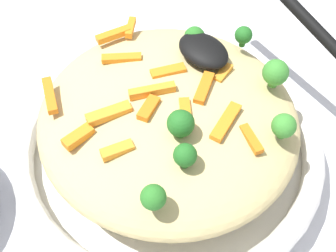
% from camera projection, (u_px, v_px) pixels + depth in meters
% --- Properties ---
extents(ground_plane, '(2.40, 2.40, 0.00)m').
position_uv_depth(ground_plane, '(168.00, 162.00, 0.50)').
color(ground_plane, silver).
extents(serving_bowl, '(0.32, 0.32, 0.05)m').
position_uv_depth(serving_bowl, '(168.00, 148.00, 0.48)').
color(serving_bowl, white).
rests_on(serving_bowl, ground_plane).
extents(pasta_mound, '(0.25, 0.25, 0.06)m').
position_uv_depth(pasta_mound, '(168.00, 119.00, 0.44)').
color(pasta_mound, '#D1BA7A').
rests_on(pasta_mound, serving_bowl).
extents(carrot_piece_0, '(0.02, 0.03, 0.01)m').
position_uv_depth(carrot_piece_0, '(152.00, 111.00, 0.40)').
color(carrot_piece_0, orange).
rests_on(carrot_piece_0, pasta_mound).
extents(carrot_piece_1, '(0.03, 0.02, 0.01)m').
position_uv_depth(carrot_piece_1, '(251.00, 139.00, 0.39)').
color(carrot_piece_1, orange).
rests_on(carrot_piece_1, pasta_mound).
extents(carrot_piece_2, '(0.04, 0.03, 0.01)m').
position_uv_depth(carrot_piece_2, '(50.00, 95.00, 0.42)').
color(carrot_piece_2, orange).
rests_on(carrot_piece_2, pasta_mound).
extents(carrot_piece_3, '(0.02, 0.03, 0.01)m').
position_uv_depth(carrot_piece_3, '(223.00, 74.00, 0.44)').
color(carrot_piece_3, orange).
rests_on(carrot_piece_3, pasta_mound).
extents(carrot_piece_4, '(0.02, 0.04, 0.01)m').
position_uv_depth(carrot_piece_4, '(113.00, 35.00, 0.47)').
color(carrot_piece_4, orange).
rests_on(carrot_piece_4, pasta_mound).
extents(carrot_piece_5, '(0.01, 0.03, 0.01)m').
position_uv_depth(carrot_piece_5, '(78.00, 137.00, 0.39)').
color(carrot_piece_5, orange).
rests_on(carrot_piece_5, pasta_mound).
extents(carrot_piece_6, '(0.03, 0.04, 0.01)m').
position_uv_depth(carrot_piece_6, '(226.00, 122.00, 0.40)').
color(carrot_piece_6, orange).
rests_on(carrot_piece_6, pasta_mound).
extents(carrot_piece_7, '(0.03, 0.04, 0.01)m').
position_uv_depth(carrot_piece_7, '(152.00, 91.00, 0.41)').
color(carrot_piece_7, orange).
rests_on(carrot_piece_7, pasta_mound).
extents(carrot_piece_8, '(0.03, 0.04, 0.01)m').
position_uv_depth(carrot_piece_8, '(120.00, 59.00, 0.45)').
color(carrot_piece_8, orange).
rests_on(carrot_piece_8, pasta_mound).
extents(carrot_piece_9, '(0.02, 0.03, 0.01)m').
position_uv_depth(carrot_piece_9, '(117.00, 150.00, 0.38)').
color(carrot_piece_9, orange).
rests_on(carrot_piece_9, pasta_mound).
extents(carrot_piece_10, '(0.03, 0.04, 0.01)m').
position_uv_depth(carrot_piece_10, '(204.00, 89.00, 0.42)').
color(carrot_piece_10, orange).
rests_on(carrot_piece_10, pasta_mound).
extents(carrot_piece_11, '(0.03, 0.03, 0.01)m').
position_uv_depth(carrot_piece_11, '(187.00, 111.00, 0.40)').
color(carrot_piece_11, orange).
rests_on(carrot_piece_11, pasta_mound).
extents(carrot_piece_12, '(0.02, 0.04, 0.01)m').
position_uv_depth(carrot_piece_12, '(109.00, 114.00, 0.40)').
color(carrot_piece_12, orange).
rests_on(carrot_piece_12, pasta_mound).
extents(carrot_piece_13, '(0.02, 0.04, 0.01)m').
position_uv_depth(carrot_piece_13, '(168.00, 71.00, 0.43)').
color(carrot_piece_13, orange).
rests_on(carrot_piece_13, pasta_mound).
extents(carrot_piece_14, '(0.02, 0.03, 0.01)m').
position_uv_depth(carrot_piece_14, '(131.00, 27.00, 0.48)').
color(carrot_piece_14, orange).
rests_on(carrot_piece_14, pasta_mound).
extents(broccoli_floret_0, '(0.02, 0.02, 0.02)m').
position_uv_depth(broccoli_floret_0, '(195.00, 37.00, 0.45)').
color(broccoli_floret_0, '#296820').
rests_on(broccoli_floret_0, pasta_mound).
extents(broccoli_floret_1, '(0.02, 0.02, 0.02)m').
position_uv_depth(broccoli_floret_1, '(185.00, 155.00, 0.36)').
color(broccoli_floret_1, '#205B1C').
rests_on(broccoli_floret_1, pasta_mound).
extents(broccoli_floret_2, '(0.02, 0.02, 0.03)m').
position_uv_depth(broccoli_floret_2, '(153.00, 198.00, 0.34)').
color(broccoli_floret_2, '#296820').
rests_on(broccoli_floret_2, pasta_mound).
extents(broccoli_floret_3, '(0.02, 0.02, 0.03)m').
position_uv_depth(broccoli_floret_3, '(275.00, 73.00, 0.42)').
color(broccoli_floret_3, '#377928').
rests_on(broccoli_floret_3, pasta_mound).
extents(broccoli_floret_4, '(0.02, 0.02, 0.02)m').
position_uv_depth(broccoli_floret_4, '(243.00, 35.00, 0.46)').
color(broccoli_floret_4, '#205B1C').
rests_on(broccoli_floret_4, pasta_mound).
extents(broccoli_floret_5, '(0.02, 0.02, 0.03)m').
position_uv_depth(broccoli_floret_5, '(181.00, 124.00, 0.38)').
color(broccoli_floret_5, '#205B1C').
rests_on(broccoli_floret_5, pasta_mound).
extents(broccoli_floret_6, '(0.02, 0.02, 0.03)m').
position_uv_depth(broccoli_floret_6, '(284.00, 126.00, 0.39)').
color(broccoli_floret_6, '#377928').
rests_on(broccoli_floret_6, pasta_mound).
extents(serving_spoon, '(0.19, 0.12, 0.08)m').
position_uv_depth(serving_spoon, '(233.00, 23.00, 0.45)').
color(serving_spoon, black).
rests_on(serving_spoon, pasta_mound).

